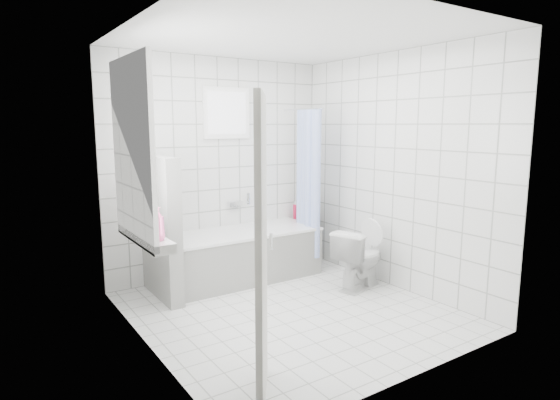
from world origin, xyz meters
TOP-DOWN VIEW (x-y plane):
  - ground at (0.00, 0.00)m, footprint 3.00×3.00m
  - ceiling at (0.00, 0.00)m, footprint 3.00×3.00m
  - wall_back at (0.00, 1.50)m, footprint 2.80×0.02m
  - wall_front at (0.00, -1.50)m, footprint 2.80×0.02m
  - wall_left at (-1.40, 0.00)m, footprint 0.02×3.00m
  - wall_right at (1.40, 0.00)m, footprint 0.02×3.00m
  - window_left at (-1.35, 0.30)m, footprint 0.01×0.90m
  - window_back at (0.10, 1.46)m, footprint 0.50×0.01m
  - window_sill at (-1.31, 0.30)m, footprint 0.18×1.02m
  - door at (-1.03, -1.15)m, footprint 0.48×0.68m
  - bathtub at (0.09, 1.12)m, footprint 1.85×0.77m
  - partition_wall at (-0.90, 1.07)m, footprint 0.15×0.85m
  - tiled_ledge at (1.15, 1.38)m, footprint 0.40×0.24m
  - toilet at (1.03, 0.12)m, footprint 0.74×0.54m
  - curtain_rod at (0.95, 1.10)m, footprint 0.02×0.80m
  - shower_curtain at (0.95, 0.97)m, footprint 0.14×0.48m
  - tub_faucet at (0.19, 1.46)m, footprint 0.18×0.06m
  - sill_bottles at (-1.30, 0.29)m, footprint 0.18×0.71m
  - ledge_bottles at (1.15, 1.36)m, footprint 0.18×0.18m

SIDE VIEW (x-z plane):
  - ground at x=0.00m, z-range 0.00..0.00m
  - tiled_ledge at x=1.15m, z-range 0.00..0.55m
  - bathtub at x=0.09m, z-range 0.00..0.58m
  - toilet at x=1.03m, z-range 0.00..0.68m
  - ledge_bottles at x=1.15m, z-range 0.54..0.80m
  - partition_wall at x=-0.90m, z-range 0.00..1.50m
  - tub_faucet at x=0.19m, z-range 0.82..0.88m
  - window_sill at x=-1.31m, z-range 0.82..0.90m
  - door at x=-1.03m, z-range 0.00..2.00m
  - sill_bottles at x=-1.30m, z-range 0.86..1.19m
  - shower_curtain at x=0.95m, z-range 0.21..1.99m
  - wall_back at x=0.00m, z-range 0.00..2.60m
  - wall_front at x=0.00m, z-range 0.00..2.60m
  - wall_left at x=-1.40m, z-range 0.00..2.60m
  - wall_right at x=1.40m, z-range 0.00..2.60m
  - window_left at x=-1.35m, z-range 0.90..2.30m
  - window_back at x=0.10m, z-range 1.70..2.20m
  - curtain_rod at x=0.95m, z-range 1.99..2.01m
  - ceiling at x=0.00m, z-range 2.60..2.60m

